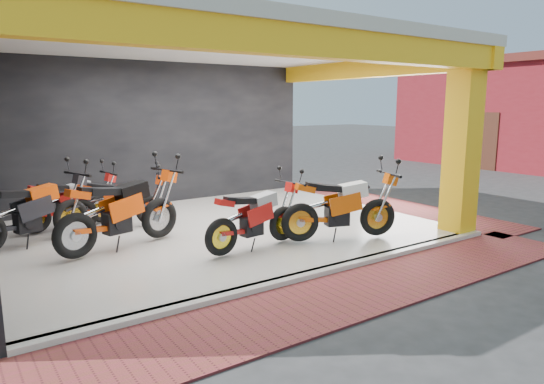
{
  "coord_description": "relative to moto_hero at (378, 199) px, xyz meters",
  "views": [
    {
      "loc": [
        -4.35,
        -6.22,
        2.48
      ],
      "look_at": [
        0.62,
        1.0,
        0.9
      ],
      "focal_mm": 32.0,
      "sensor_mm": 36.0,
      "label": 1
    }
  ],
  "objects": [
    {
      "name": "ground",
      "position": [
        -2.1,
        0.24,
        -0.8
      ],
      "size": [
        80.0,
        80.0,
        0.0
      ],
      "primitive_type": "plane",
      "color": "#2D2D30",
      "rests_on": "ground"
    },
    {
      "name": "showroom_floor",
      "position": [
        -2.1,
        2.24,
        -0.75
      ],
      "size": [
        8.0,
        6.0,
        0.1
      ],
      "primitive_type": "cube",
      "color": "white",
      "rests_on": "ground"
    },
    {
      "name": "showroom_ceiling",
      "position": [
        -2.1,
        2.24,
        2.8
      ],
      "size": [
        8.4,
        6.4,
        0.2
      ],
      "primitive_type": "cube",
      "color": "beige",
      "rests_on": "corner_column"
    },
    {
      "name": "back_wall",
      "position": [
        -2.1,
        5.34,
        0.95
      ],
      "size": [
        8.2,
        0.2,
        3.5
      ],
      "primitive_type": "cube",
      "color": "black",
      "rests_on": "ground"
    },
    {
      "name": "corner_column",
      "position": [
        1.65,
        -0.51,
        0.95
      ],
      "size": [
        0.5,
        0.5,
        3.5
      ],
      "primitive_type": "cube",
      "color": "yellow",
      "rests_on": "ground"
    },
    {
      "name": "header_beam_front",
      "position": [
        -2.1,
        -0.76,
        2.5
      ],
      "size": [
        8.4,
        0.3,
        0.4
      ],
      "primitive_type": "cube",
      "color": "yellow",
      "rests_on": "corner_column"
    },
    {
      "name": "header_beam_right",
      "position": [
        1.9,
        2.24,
        2.5
      ],
      "size": [
        0.3,
        6.4,
        0.4
      ],
      "primitive_type": "cube",
      "color": "yellow",
      "rests_on": "corner_column"
    },
    {
      "name": "floor_kerb",
      "position": [
        -2.1,
        -0.78,
        -0.75
      ],
      "size": [
        8.0,
        0.2,
        0.1
      ],
      "primitive_type": "cube",
      "color": "white",
      "rests_on": "ground"
    },
    {
      "name": "paver_front",
      "position": [
        -2.1,
        -1.56,
        -0.78
      ],
      "size": [
        9.0,
        1.4,
        0.03
      ],
      "primitive_type": "cube",
      "color": "maroon",
      "rests_on": "ground"
    },
    {
      "name": "paver_right",
      "position": [
        2.7,
        2.24,
        -0.78
      ],
      "size": [
        1.4,
        7.0,
        0.03
      ],
      "primitive_type": "cube",
      "color": "maroon",
      "rests_on": "ground"
    },
    {
      "name": "moto_hero",
      "position": [
        0.0,
        0.0,
        0.0
      ],
      "size": [
        2.44,
        1.55,
        1.4
      ],
      "primitive_type": null,
      "rotation": [
        0.0,
        0.0,
        -0.34
      ],
      "color": "#E45509",
      "rests_on": "showroom_floor"
    },
    {
      "name": "moto_row_a",
      "position": [
        -1.6,
        0.72,
        -0.07
      ],
      "size": [
        2.12,
        1.0,
        1.25
      ],
      "primitive_type": null,
      "rotation": [
        0.0,
        0.0,
        0.12
      ],
      "color": "red",
      "rests_on": "showroom_floor"
    },
    {
      "name": "moto_row_b",
      "position": [
        -3.33,
        2.1,
        0.04
      ],
      "size": [
        2.57,
        1.48,
        1.48
      ],
      "primitive_type": null,
      "rotation": [
        0.0,
        0.0,
        0.25
      ],
      "color": "#FF4D0A",
      "rests_on": "showroom_floor"
    },
    {
      "name": "moto_row_c",
      "position": [
        -4.6,
        3.15,
        -0.01
      ],
      "size": [
        2.4,
        1.49,
        1.37
      ],
      "primitive_type": null,
      "rotation": [
        0.0,
        0.0,
        0.32
      ],
      "color": "black",
      "rests_on": "showroom_floor"
    },
    {
      "name": "moto_row_d",
      "position": [
        -3.1,
        3.12,
        -0.09
      ],
      "size": [
        2.11,
        1.32,
        1.21
      ],
      "primitive_type": null,
      "rotation": [
        0.0,
        0.0,
        -0.32
      ],
      "color": "#E33B09",
      "rests_on": "showroom_floor"
    },
    {
      "name": "moto_row_e",
      "position": [
        -3.83,
        3.89,
        -0.09
      ],
      "size": [
        2.09,
        1.03,
        1.22
      ],
      "primitive_type": null,
      "rotation": [
        0.0,
        0.0,
        0.15
      ],
      "color": "red",
      "rests_on": "showroom_floor"
    }
  ]
}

